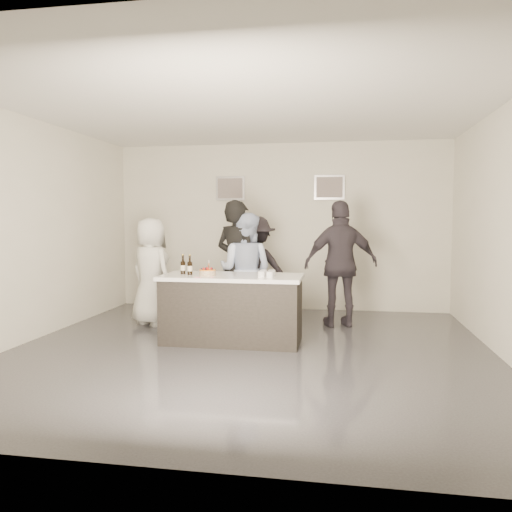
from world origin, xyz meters
name	(u,v)px	position (x,y,z in m)	size (l,w,h in m)	color
floor	(249,350)	(0.00, 0.00, 0.00)	(6.00, 6.00, 0.00)	#3D3D42
ceiling	(249,106)	(0.00, 0.00, 3.00)	(6.00, 6.00, 0.00)	white
wall_back	(279,227)	(0.00, 3.00, 1.50)	(6.00, 0.04, 3.00)	silver
wall_front	(163,242)	(0.00, -3.00, 1.50)	(6.00, 0.04, 3.00)	silver
wall_left	(28,230)	(-3.00, 0.00, 1.50)	(0.04, 6.00, 3.00)	silver
wall_right	(510,232)	(3.00, 0.00, 1.50)	(0.04, 6.00, 3.00)	silver
picture_left	(230,188)	(-0.90, 2.97, 2.20)	(0.54, 0.04, 0.44)	#B2B2B7
picture_right	(329,187)	(0.90, 2.97, 2.20)	(0.54, 0.04, 0.44)	#B2B2B7
bar_counter	(232,309)	(-0.31, 0.39, 0.45)	(1.86, 0.86, 0.90)	white
cake	(208,273)	(-0.61, 0.29, 0.94)	(0.22, 0.22, 0.07)	orange
beer_bottle_a	(183,264)	(-0.98, 0.40, 1.03)	(0.07, 0.07, 0.26)	black
beer_bottle_b	(190,265)	(-0.86, 0.33, 1.03)	(0.07, 0.07, 0.26)	black
tumbler_cluster	(267,274)	(0.17, 0.31, 0.94)	(0.19, 0.30, 0.08)	orange
candles	(204,277)	(-0.60, 0.06, 0.90)	(0.24, 0.08, 0.01)	pink
person_main_black	(237,265)	(-0.42, 1.24, 0.96)	(0.70, 0.46, 1.92)	black
person_main_blue	(245,271)	(-0.29, 1.25, 0.87)	(0.84, 0.66, 1.73)	silver
person_guest_left	(151,271)	(-1.78, 1.26, 0.83)	(0.81, 0.53, 1.66)	silver
person_guest_right	(341,264)	(1.12, 1.63, 0.96)	(1.13, 0.47, 1.92)	#353039
person_guest_back	(256,269)	(-0.23, 1.82, 0.84)	(1.09, 0.62, 1.68)	black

